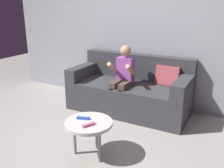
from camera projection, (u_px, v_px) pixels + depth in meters
ground_plane at (72, 156)px, 2.71m from camera, size 9.82×9.82×0.00m
wall_back at (140, 26)px, 3.87m from camera, size 4.91×0.05×2.50m
couch at (131, 91)px, 3.82m from camera, size 1.79×0.80×0.83m
person_seated_on_couch at (123, 76)px, 3.60m from camera, size 0.34×0.42×1.02m
coffee_table at (89, 125)px, 2.62m from camera, size 0.51×0.51×0.40m
game_remote_pink_near_edge at (88, 125)px, 2.51m from camera, size 0.10×0.14×0.03m
game_remote_blue_center at (83, 118)px, 2.66m from camera, size 0.14×0.08×0.03m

